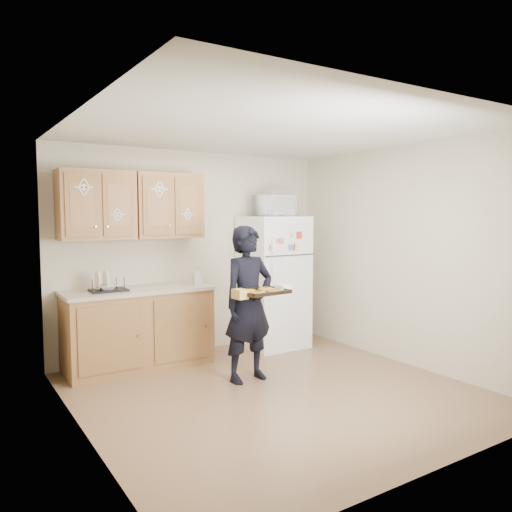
# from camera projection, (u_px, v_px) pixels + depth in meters

# --- Properties ---
(floor) EXTENTS (3.60, 3.60, 0.00)m
(floor) POSITION_uv_depth(u_px,v_px,m) (276.00, 392.00, 4.85)
(floor) COLOR brown
(floor) RESTS_ON ground
(ceiling) EXTENTS (3.60, 3.60, 0.00)m
(ceiling) POSITION_uv_depth(u_px,v_px,m) (277.00, 131.00, 4.64)
(ceiling) COLOR silver
(ceiling) RESTS_ON wall_back
(wall_back) EXTENTS (3.60, 0.04, 2.50)m
(wall_back) POSITION_uv_depth(u_px,v_px,m) (194.00, 252.00, 6.26)
(wall_back) COLOR beige
(wall_back) RESTS_ON floor
(wall_front) EXTENTS (3.60, 0.04, 2.50)m
(wall_front) POSITION_uv_depth(u_px,v_px,m) (435.00, 288.00, 3.24)
(wall_front) COLOR beige
(wall_front) RESTS_ON floor
(wall_left) EXTENTS (0.04, 3.60, 2.50)m
(wall_left) POSITION_uv_depth(u_px,v_px,m) (82.00, 277.00, 3.78)
(wall_left) COLOR beige
(wall_left) RESTS_ON floor
(wall_right) EXTENTS (0.04, 3.60, 2.50)m
(wall_right) POSITION_uv_depth(u_px,v_px,m) (405.00, 256.00, 5.71)
(wall_right) COLOR beige
(wall_right) RESTS_ON floor
(refrigerator) EXTENTS (0.75, 0.70, 1.70)m
(refrigerator) POSITION_uv_depth(u_px,v_px,m) (273.00, 282.00, 6.49)
(refrigerator) COLOR white
(refrigerator) RESTS_ON floor
(base_cabinet) EXTENTS (1.60, 0.60, 0.86)m
(base_cabinet) POSITION_uv_depth(u_px,v_px,m) (139.00, 330.00, 5.60)
(base_cabinet) COLOR brown
(base_cabinet) RESTS_ON floor
(countertop) EXTENTS (1.64, 0.64, 0.04)m
(countertop) POSITION_uv_depth(u_px,v_px,m) (138.00, 290.00, 5.56)
(countertop) COLOR tan
(countertop) RESTS_ON base_cabinet
(upper_cab_left) EXTENTS (0.80, 0.33, 0.75)m
(upper_cab_left) POSITION_uv_depth(u_px,v_px,m) (96.00, 205.00, 5.38)
(upper_cab_left) COLOR brown
(upper_cab_left) RESTS_ON wall_back
(upper_cab_right) EXTENTS (0.80, 0.33, 0.75)m
(upper_cab_right) POSITION_uv_depth(u_px,v_px,m) (167.00, 206.00, 5.82)
(upper_cab_right) COLOR brown
(upper_cab_right) RESTS_ON wall_back
(cereal_box) EXTENTS (0.20, 0.07, 0.32)m
(cereal_box) POSITION_uv_depth(u_px,v_px,m) (294.00, 326.00, 7.03)
(cereal_box) COLOR #DA9C4D
(cereal_box) RESTS_ON floor
(person) EXTENTS (0.62, 0.44, 1.61)m
(person) POSITION_uv_depth(u_px,v_px,m) (248.00, 304.00, 5.15)
(person) COLOR black
(person) RESTS_ON floor
(baking_tray) EXTENTS (0.50, 0.39, 0.04)m
(baking_tray) POSITION_uv_depth(u_px,v_px,m) (262.00, 292.00, 4.87)
(baking_tray) COLOR black
(baking_tray) RESTS_ON person
(pizza_front_left) EXTENTS (0.16, 0.16, 0.02)m
(pizza_front_left) POSITION_uv_depth(u_px,v_px,m) (258.00, 293.00, 4.74)
(pizza_front_left) COLOR orange
(pizza_front_left) RESTS_ON baking_tray
(pizza_front_right) EXTENTS (0.16, 0.16, 0.02)m
(pizza_front_right) POSITION_uv_depth(u_px,v_px,m) (276.00, 290.00, 4.87)
(pizza_front_right) COLOR orange
(pizza_front_right) RESTS_ON baking_tray
(pizza_back_left) EXTENTS (0.16, 0.16, 0.02)m
(pizza_back_left) POSITION_uv_depth(u_px,v_px,m) (248.00, 291.00, 4.86)
(pizza_back_left) COLOR orange
(pizza_back_left) RESTS_ON baking_tray
(pizza_back_right) EXTENTS (0.16, 0.16, 0.02)m
(pizza_back_right) POSITION_uv_depth(u_px,v_px,m) (266.00, 289.00, 5.00)
(pizza_back_right) COLOR orange
(pizza_back_right) RESTS_ON baking_tray
(microwave) EXTENTS (0.52, 0.38, 0.27)m
(microwave) POSITION_uv_depth(u_px,v_px,m) (274.00, 206.00, 6.35)
(microwave) COLOR white
(microwave) RESTS_ON refrigerator
(foil_pan) EXTENTS (0.32, 0.24, 0.06)m
(foil_pan) POSITION_uv_depth(u_px,v_px,m) (278.00, 193.00, 6.41)
(foil_pan) COLOR silver
(foil_pan) RESTS_ON microwave
(dish_rack) EXTENTS (0.39, 0.29, 0.15)m
(dish_rack) POSITION_uv_depth(u_px,v_px,m) (108.00, 284.00, 5.37)
(dish_rack) COLOR black
(dish_rack) RESTS_ON countertop
(bowl) EXTENTS (0.22, 0.22, 0.05)m
(bowl) POSITION_uv_depth(u_px,v_px,m) (107.00, 287.00, 5.36)
(bowl) COLOR white
(bowl) RESTS_ON dish_rack
(soap_bottle) EXTENTS (0.10, 0.10, 0.21)m
(soap_bottle) POSITION_uv_depth(u_px,v_px,m) (197.00, 276.00, 5.88)
(soap_bottle) COLOR white
(soap_bottle) RESTS_ON countertop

